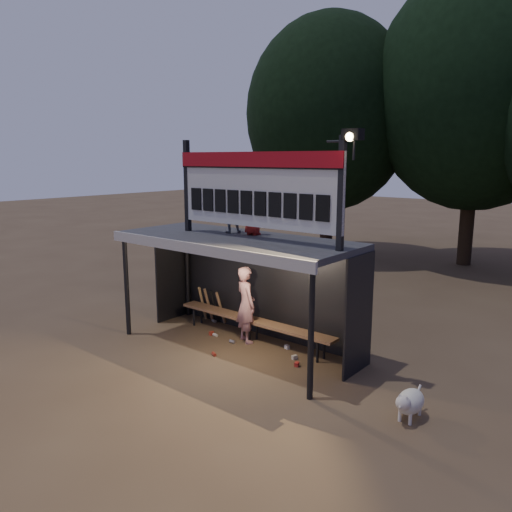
{
  "coord_description": "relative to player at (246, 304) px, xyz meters",
  "views": [
    {
      "loc": [
        6.5,
        -7.27,
        3.85
      ],
      "look_at": [
        0.2,
        0.4,
        1.9
      ],
      "focal_mm": 35.0,
      "sensor_mm": 36.0,
      "label": 1
    }
  ],
  "objects": [
    {
      "name": "dugout_shelter",
      "position": [
        0.09,
        -0.17,
        1.03
      ],
      "size": [
        5.1,
        2.08,
        2.32
      ],
      "color": "#373739",
      "rests_on": "ground"
    },
    {
      "name": "ground",
      "position": [
        0.09,
        -0.42,
        -0.82
      ],
      "size": [
        80.0,
        80.0,
        0.0
      ],
      "primitive_type": "plane",
      "color": "#503C28",
      "rests_on": "ground"
    },
    {
      "name": "player",
      "position": [
        0.0,
        0.0,
        0.0
      ],
      "size": [
        0.7,
        0.6,
        1.63
      ],
      "primitive_type": "imported",
      "rotation": [
        0.0,
        0.0,
        2.72
      ],
      "color": "silver",
      "rests_on": "ground"
    },
    {
      "name": "child_a",
      "position": [
        -0.38,
        -0.02,
        1.95
      ],
      "size": [
        0.55,
        0.54,
        0.9
      ],
      "primitive_type": "imported",
      "rotation": [
        0.0,
        0.0,
        3.88
      ],
      "color": "slate",
      "rests_on": "dugout_shelter"
    },
    {
      "name": "dog",
      "position": [
        4.0,
        -0.92,
        -0.54
      ],
      "size": [
        0.36,
        0.81,
        0.49
      ],
      "color": "#EEE8CF",
      "rests_on": "ground"
    },
    {
      "name": "tree_mid",
      "position": [
        1.09,
        11.08,
        5.35
      ],
      "size": [
        7.22,
        7.22,
        10.36
      ],
      "color": "#312216",
      "rests_on": "ground"
    },
    {
      "name": "bats",
      "position": [
        -1.42,
        0.4,
        -0.39
      ],
      "size": [
        0.68,
        0.36,
        0.84
      ],
      "color": "#A17B4B",
      "rests_on": "ground"
    },
    {
      "name": "scoreboard_assembly",
      "position": [
        0.65,
        -0.43,
        2.51
      ],
      "size": [
        4.1,
        0.27,
        1.99
      ],
      "color": "black",
      "rests_on": "dugout_shelter"
    },
    {
      "name": "litter",
      "position": [
        0.13,
        -0.19,
        -0.78
      ],
      "size": [
        3.11,
        1.57,
        0.08
      ],
      "color": "#A9301D",
      "rests_on": "ground"
    },
    {
      "name": "child_b",
      "position": [
        0.17,
        0.03,
        1.96
      ],
      "size": [
        0.47,
        0.33,
        0.91
      ],
      "primitive_type": "imported",
      "rotation": [
        0.0,
        0.0,
        3.04
      ],
      "color": "#AC1F1A",
      "rests_on": "dugout_shelter"
    },
    {
      "name": "bench",
      "position": [
        0.09,
        0.13,
        -0.38
      ],
      "size": [
        4.0,
        0.35,
        0.48
      ],
      "color": "#916644",
      "rests_on": "ground"
    },
    {
      "name": "tree_left",
      "position": [
        -3.91,
        9.58,
        4.7
      ],
      "size": [
        6.46,
        6.46,
        9.27
      ],
      "color": "black",
      "rests_on": "ground"
    }
  ]
}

